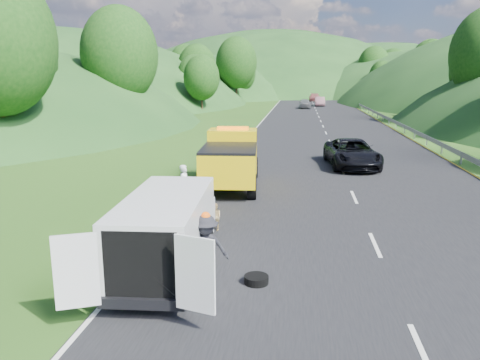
# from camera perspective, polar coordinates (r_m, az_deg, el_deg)

# --- Properties ---
(ground) EXTENTS (320.00, 320.00, 0.00)m
(ground) POSITION_cam_1_polar(r_m,az_deg,el_deg) (17.19, 5.16, -5.17)
(ground) COLOR #38661E
(ground) RESTS_ON ground
(road_surface) EXTENTS (14.00, 200.00, 0.02)m
(road_surface) POSITION_cam_1_polar(r_m,az_deg,el_deg) (56.67, 9.82, 7.08)
(road_surface) COLOR black
(road_surface) RESTS_ON ground
(guardrail) EXTENTS (0.06, 140.00, 1.52)m
(guardrail) POSITION_cam_1_polar(r_m,az_deg,el_deg) (69.76, 15.45, 7.80)
(guardrail) COLOR gray
(guardrail) RESTS_ON ground
(tree_line_left) EXTENTS (14.00, 140.00, 14.00)m
(tree_line_left) POSITION_cam_1_polar(r_m,az_deg,el_deg) (79.01, -7.13, 8.66)
(tree_line_left) COLOR #2B5418
(tree_line_left) RESTS_ON ground
(tree_line_right) EXTENTS (14.00, 140.00, 14.00)m
(tree_line_right) POSITION_cam_1_polar(r_m,az_deg,el_deg) (79.78, 23.85, 7.73)
(tree_line_right) COLOR #2B5418
(tree_line_right) RESTS_ON ground
(hills_backdrop) EXTENTS (201.00, 288.60, 44.00)m
(hills_backdrop) POSITION_cam_1_polar(r_m,az_deg,el_deg) (151.28, 9.70, 10.38)
(hills_backdrop) COLOR #2D5B23
(hills_backdrop) RESTS_ON ground
(tow_truck) EXTENTS (2.89, 6.64, 2.78)m
(tow_truck) POSITION_cam_1_polar(r_m,az_deg,el_deg) (22.28, -1.07, 2.57)
(tow_truck) COLOR black
(tow_truck) RESTS_ON ground
(white_van) EXTENTS (3.33, 6.23, 2.16)m
(white_van) POSITION_cam_1_polar(r_m,az_deg,el_deg) (12.71, -8.87, -5.91)
(white_van) COLOR black
(white_van) RESTS_ON ground
(woman) EXTENTS (0.54, 0.68, 1.69)m
(woman) POSITION_cam_1_polar(r_m,az_deg,el_deg) (19.41, -6.69, -3.13)
(woman) COLOR silver
(woman) RESTS_ON ground
(child) EXTENTS (0.58, 0.58, 0.95)m
(child) POSITION_cam_1_polar(r_m,az_deg,el_deg) (16.25, -3.03, -6.19)
(child) COLOR tan
(child) RESTS_ON ground
(worker) EXTENTS (1.30, 1.01, 1.77)m
(worker) POSITION_cam_1_polar(r_m,az_deg,el_deg) (12.46, -4.07, -12.23)
(worker) COLOR black
(worker) RESTS_ON ground
(suitcase) EXTENTS (0.35, 0.22, 0.54)m
(suitcase) POSITION_cam_1_polar(r_m,az_deg,el_deg) (18.48, -11.43, -3.24)
(suitcase) COLOR #5E5847
(suitcase) RESTS_ON ground
(spare_tire) EXTENTS (0.63, 0.63, 0.20)m
(spare_tire) POSITION_cam_1_polar(r_m,az_deg,el_deg) (12.31, 2.00, -12.54)
(spare_tire) COLOR black
(spare_tire) RESTS_ON ground
(passing_suv) EXTENTS (3.17, 5.98, 1.60)m
(passing_suv) POSITION_cam_1_polar(r_m,az_deg,el_deg) (28.30, 13.40, 1.57)
(passing_suv) COLOR black
(passing_suv) RESTS_ON ground
(dist_car_a) EXTENTS (1.85, 4.61, 1.57)m
(dist_car_a) POSITION_cam_1_polar(r_m,az_deg,el_deg) (78.93, 7.90, 8.63)
(dist_car_a) COLOR #4B4C51
(dist_car_a) RESTS_ON ground
(dist_car_b) EXTENTS (1.69, 4.85, 1.60)m
(dist_car_b) POSITION_cam_1_polar(r_m,az_deg,el_deg) (85.86, 9.69, 8.88)
(dist_car_b) COLOR #7B525B
(dist_car_b) RESTS_ON ground
(dist_car_c) EXTENTS (2.24, 5.51, 1.60)m
(dist_car_c) POSITION_cam_1_polar(r_m,az_deg,el_deg) (102.20, 9.06, 9.46)
(dist_car_c) COLOR #93494B
(dist_car_c) RESTS_ON ground
(dist_car_d) EXTENTS (1.85, 4.61, 1.57)m
(dist_car_d) POSITION_cam_1_polar(r_m,az_deg,el_deg) (122.32, 9.70, 9.92)
(dist_car_d) COLOR #477364
(dist_car_d) RESTS_ON ground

